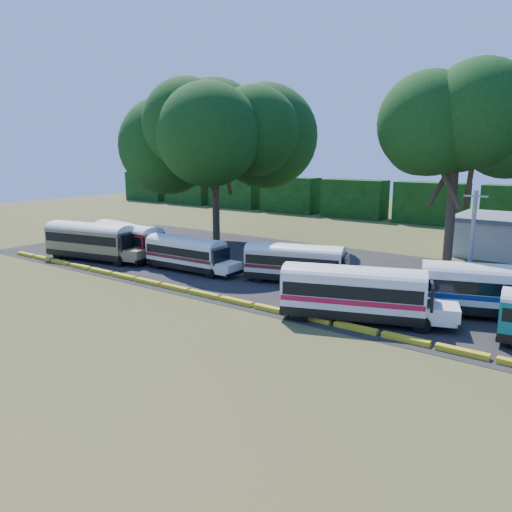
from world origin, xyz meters
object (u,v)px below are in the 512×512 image
Objects in this scene: bus_cream_west at (187,252)px; tree_west at (215,131)px; bus_beige at (92,239)px; bus_white_red at (356,291)px; bus_red at (129,238)px.

bus_cream_west is 0.52× the size of tree_west.
tree_west is at bearing 117.81° from bus_cream_west.
bus_beige is 28.21m from bus_white_red.
bus_red is at bearing 173.16° from bus_cream_west.
tree_west reaches higher than bus_white_red.
bus_red is 0.99× the size of bus_white_red.
bus_cream_west is 17.99m from bus_white_red.
tree_west is (-6.60, 11.54, 10.75)m from bus_cream_west.
bus_white_red is at bearing -3.53° from bus_red.
bus_white_red reaches higher than bus_red.
bus_red is 8.64m from bus_cream_west.
bus_cream_west is 17.10m from tree_west.
tree_west is at bearing 62.91° from bus_beige.
bus_white_red is (17.66, -3.44, 0.24)m from bus_cream_west.
bus_beige is at bearing -118.17° from bus_red.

